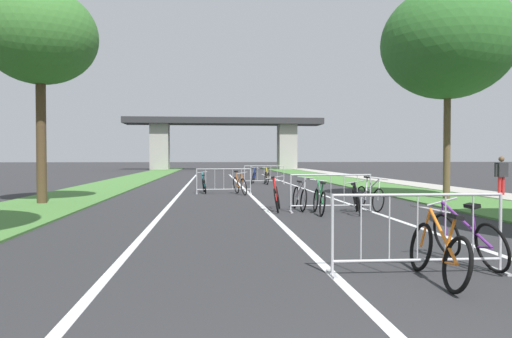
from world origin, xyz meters
TOP-DOWN VIEW (x-y plane):
  - grass_verge_left at (-6.85, 28.37)m, footprint 3.20×69.36m
  - grass_verge_right at (6.85, 28.37)m, footprint 3.20×69.36m
  - sidewalk_path_right at (9.39, 28.37)m, footprint 1.88×69.36m
  - lane_stripe_center at (0.00, 20.06)m, footprint 0.14×40.12m
  - lane_stripe_right_lane at (2.89, 20.06)m, footprint 0.14×40.12m
  - lane_stripe_left_lane at (-2.89, 20.06)m, footprint 0.14×40.12m
  - overpass_bridge at (0.00, 57.32)m, footprint 24.23×4.15m
  - tree_left_oak_near at (-6.99, 14.20)m, footprint 3.59×3.59m
  - tree_right_pine_far at (6.79, 14.61)m, footprint 4.66×4.66m
  - crowd_barrier_nearest at (1.10, 4.31)m, footprint 2.31×0.48m
  - crowd_barrier_second at (1.73, 11.28)m, footprint 2.31×0.44m
  - crowd_barrier_third at (-1.05, 18.25)m, footprint 2.32×0.51m
  - crowd_barrier_fourth at (1.42, 25.21)m, footprint 2.32×0.54m
  - bicycle_orange_0 at (1.19, 3.93)m, footprint 0.54×1.72m
  - bicycle_teal_1 at (-1.88, 18.70)m, footprint 0.45×1.62m
  - bicycle_blue_2 at (0.86, 25.68)m, footprint 0.53×1.78m
  - bicycle_yellow_3 at (1.52, 24.83)m, footprint 0.47×1.76m
  - bicycle_white_4 at (2.95, 11.65)m, footprint 0.58×1.74m
  - bicycle_black_5 at (2.33, 10.87)m, footprint 0.67×1.61m
  - bicycle_purple_6 at (2.02, 4.75)m, footprint 0.57×1.71m
  - bicycle_red_7 at (0.28, 11.73)m, footprint 0.51×1.74m
  - bicycle_green_8 at (1.30, 10.85)m, footprint 0.49×1.72m
  - bicycle_silver_9 at (0.96, 11.87)m, footprint 0.47×1.66m
  - bicycle_orange_10 at (-0.42, 17.76)m, footprint 0.57×1.71m
  - pedestrian_in_red_jacket at (9.48, 15.59)m, footprint 0.56×0.33m

SIDE VIEW (x-z plane):
  - lane_stripe_center at x=0.00m, z-range 0.00..0.01m
  - lane_stripe_right_lane at x=2.89m, z-range 0.00..0.01m
  - lane_stripe_left_lane at x=-2.89m, z-range 0.00..0.01m
  - grass_verge_left at x=-6.85m, z-range 0.00..0.05m
  - grass_verge_right at x=6.85m, z-range 0.00..0.05m
  - sidewalk_path_right at x=9.39m, z-range 0.00..0.08m
  - bicycle_teal_1 at x=-1.88m, z-range -0.11..0.79m
  - bicycle_black_5 at x=2.33m, z-range -0.11..0.82m
  - bicycle_orange_0 at x=1.19m, z-range -0.09..0.81m
  - bicycle_green_8 at x=1.30m, z-range -0.09..0.82m
  - bicycle_silver_9 at x=0.96m, z-range -0.13..0.86m
  - bicycle_purple_6 at x=2.02m, z-range -0.08..0.83m
  - bicycle_yellow_3 at x=1.52m, z-range -0.10..0.86m
  - bicycle_white_4 at x=2.95m, z-range -0.10..0.87m
  - bicycle_blue_2 at x=0.86m, z-range -0.11..0.88m
  - bicycle_orange_10 at x=-0.42m, z-range -0.10..0.87m
  - bicycle_red_7 at x=0.28m, z-range -0.11..0.88m
  - crowd_barrier_nearest at x=1.10m, z-range -0.01..1.04m
  - crowd_barrier_second at x=1.73m, z-range -0.01..1.04m
  - crowd_barrier_third at x=-1.05m, z-range -0.01..1.04m
  - crowd_barrier_fourth at x=1.42m, z-range -0.01..1.04m
  - pedestrian_in_red_jacket at x=9.48m, z-range 0.17..1.72m
  - overpass_bridge at x=0.00m, z-range 1.39..7.72m
  - tree_left_oak_near at x=-6.99m, z-range 1.89..8.80m
  - tree_right_pine_far at x=6.79m, z-range 1.79..9.34m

